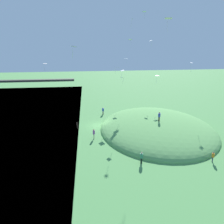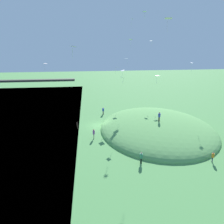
% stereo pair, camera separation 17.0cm
% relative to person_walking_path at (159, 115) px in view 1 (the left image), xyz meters
% --- Properties ---
extents(ground_plane, '(160.00, 160.00, 0.00)m').
position_rel_person_walking_path_xyz_m(ground_plane, '(-11.17, 4.30, -3.29)').
color(ground_plane, '#508F4A').
extents(grass_hill, '(22.45, 26.09, 4.30)m').
position_rel_person_walking_path_xyz_m(grass_hill, '(0.04, 1.03, -3.29)').
color(grass_hill, '#5B9A51').
rests_on(grass_hill, ground_plane).
extents(bridge_deck_far, '(45.07, 1.80, 0.70)m').
position_rel_person_walking_path_xyz_m(bridge_deck_far, '(-40.47, 39.44, 0.15)').
color(bridge_deck_far, '#47473E').
extents(person_walking_path, '(0.61, 0.61, 1.82)m').
position_rel_person_walking_path_xyz_m(person_walking_path, '(0.00, 0.00, 0.00)').
color(person_walking_path, '#383225').
rests_on(person_walking_path, grass_hill).
extents(person_near_shore, '(0.62, 0.62, 1.70)m').
position_rel_person_walking_path_xyz_m(person_near_shore, '(-9.94, 11.42, -2.23)').
color(person_near_shore, '#504242').
rests_on(person_near_shore, ground_plane).
extents(person_with_child, '(0.60, 0.60, 1.78)m').
position_rel_person_walking_path_xyz_m(person_with_child, '(-6.00, -10.94, -2.18)').
color(person_with_child, black).
rests_on(person_with_child, ground_plane).
extents(person_on_hilltop, '(0.40, 0.40, 1.81)m').
position_rel_person_walking_path_xyz_m(person_on_hilltop, '(-12.56, -1.84, -2.13)').
color(person_on_hilltop, brown).
rests_on(person_on_hilltop, ground_plane).
extents(person_watching_kites, '(0.52, 0.52, 1.61)m').
position_rel_person_walking_path_xyz_m(person_watching_kites, '(4.46, -11.76, -2.28)').
color(person_watching_kites, '#242B4C').
rests_on(person_watching_kites, ground_plane).
extents(kite_0, '(1.17, 1.08, 1.27)m').
position_rel_person_walking_path_xyz_m(kite_0, '(-4.26, 13.62, 9.39)').
color(kite_0, white).
extents(kite_1, '(1.07, 1.20, 1.67)m').
position_rel_person_walking_path_xyz_m(kite_1, '(-15.09, -7.02, 12.88)').
color(kite_1, silver).
extents(kite_2, '(0.80, 0.77, 1.94)m').
position_rel_person_walking_path_xyz_m(kite_2, '(8.65, 6.98, 8.84)').
color(kite_2, white).
extents(kite_3, '(0.88, 1.23, 2.31)m').
position_rel_person_walking_path_xyz_m(kite_3, '(-4.58, 16.37, 6.24)').
color(kite_3, white).
extents(kite_4, '(1.06, 1.28, 1.44)m').
position_rel_person_walking_path_xyz_m(kite_4, '(-6.70, 11.87, 7.70)').
color(kite_4, silver).
extents(kite_5, '(1.26, 0.98, 2.13)m').
position_rel_person_walking_path_xyz_m(kite_5, '(-0.32, -1.93, 16.88)').
color(kite_5, white).
extents(kite_6, '(0.75, 0.55, 1.43)m').
position_rel_person_walking_path_xyz_m(kite_6, '(-1.19, 10.32, 19.10)').
color(kite_6, white).
extents(kite_7, '(0.85, 1.12, 1.58)m').
position_rel_person_walking_path_xyz_m(kite_7, '(-22.69, 13.39, 8.50)').
color(kite_7, white).
extents(kite_8, '(0.95, 0.69, 1.70)m').
position_rel_person_walking_path_xyz_m(kite_8, '(-2.02, 20.52, 13.56)').
color(kite_8, white).
extents(kite_9, '(0.67, 0.91, 1.64)m').
position_rel_person_walking_path_xyz_m(kite_9, '(4.04, 22.74, 13.23)').
color(kite_9, silver).
extents(kite_10, '(0.55, 0.68, 1.87)m').
position_rel_person_walking_path_xyz_m(kite_10, '(-2.34, 17.64, 18.10)').
color(kite_10, silver).
extents(kite_11, '(0.95, 0.80, 1.89)m').
position_rel_person_walking_path_xyz_m(kite_11, '(2.46, 10.43, 5.75)').
color(kite_11, silver).
extents(kite_12, '(0.77, 0.87, 1.35)m').
position_rel_person_walking_path_xyz_m(kite_12, '(-6.45, 4.85, 6.48)').
color(kite_12, silver).
extents(mooring_post, '(0.14, 0.14, 1.37)m').
position_rel_person_walking_path_xyz_m(mooring_post, '(-15.75, 3.22, -2.60)').
color(mooring_post, brown).
rests_on(mooring_post, ground_plane).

